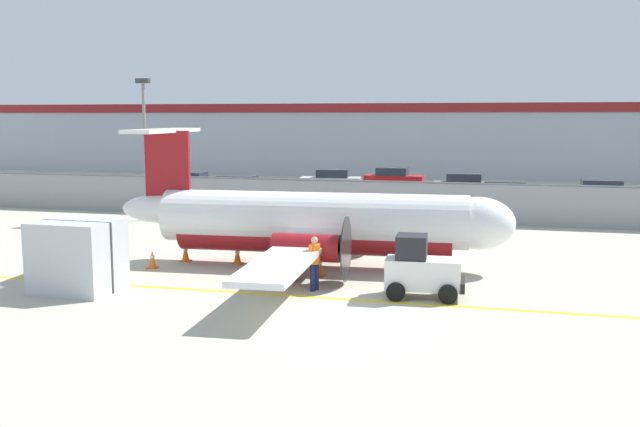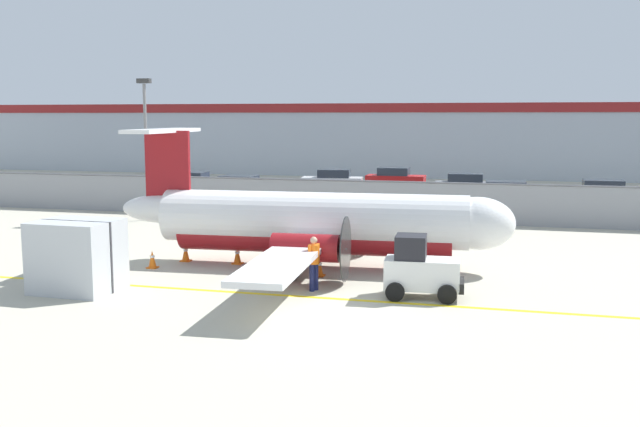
{
  "view_description": "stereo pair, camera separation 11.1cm",
  "coord_description": "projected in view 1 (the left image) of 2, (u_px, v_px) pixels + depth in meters",
  "views": [
    {
      "loc": [
        4.91,
        -18.08,
        5.38
      ],
      "look_at": [
        -1.49,
        7.25,
        1.8
      ],
      "focal_mm": 40.0,
      "sensor_mm": 36.0,
      "label": 1
    },
    {
      "loc": [
        5.01,
        -18.06,
        5.38
      ],
      "look_at": [
        -1.49,
        7.25,
        1.8
      ],
      "focal_mm": 40.0,
      "sensor_mm": 36.0,
      "label": 2
    }
  ],
  "objects": [
    {
      "name": "parked_car_6",
      "position": [
        599.0,
        193.0,
        41.62
      ],
      "size": [
        4.21,
        2.02,
        1.58
      ],
      "rotation": [
        0.0,
        0.0,
        3.14
      ],
      "color": "#B28C19",
      "rests_on": "parking_lot_strip"
    },
    {
      "name": "parked_car_0",
      "position": [
        190.0,
        184.0,
        47.35
      ],
      "size": [
        4.23,
        2.05,
        1.58
      ],
      "rotation": [
        0.0,
        0.0,
        0.02
      ],
      "color": "navy",
      "rests_on": "parking_lot_strip"
    },
    {
      "name": "baggage_tug",
      "position": [
        421.0,
        269.0,
        21.18
      ],
      "size": [
        2.39,
        1.49,
        1.88
      ],
      "rotation": [
        0.0,
        0.0,
        0.06
      ],
      "color": "silver",
      "rests_on": "ground"
    },
    {
      "name": "parked_car_1",
      "position": [
        239.0,
        189.0,
        44.46
      ],
      "size": [
        4.25,
        2.11,
        1.58
      ],
      "rotation": [
        0.0,
        0.0,
        -0.03
      ],
      "color": "gray",
      "rests_on": "parking_lot_strip"
    },
    {
      "name": "parked_car_2",
      "position": [
        331.0,
        181.0,
        49.81
      ],
      "size": [
        4.37,
        2.39,
        1.58
      ],
      "rotation": [
        0.0,
        0.0,
        3.26
      ],
      "color": "silver",
      "rests_on": "parking_lot_strip"
    },
    {
      "name": "traffic_cone_far_right",
      "position": [
        186.0,
        253.0,
        26.56
      ],
      "size": [
        0.36,
        0.36,
        0.64
      ],
      "color": "orange",
      "rests_on": "ground"
    },
    {
      "name": "background_building",
      "position": [
        445.0,
        140.0,
        64.94
      ],
      "size": [
        91.0,
        8.1,
        6.5
      ],
      "color": "#A8B2BC",
      "rests_on": "ground"
    },
    {
      "name": "commuter_airplane",
      "position": [
        320.0,
        223.0,
        25.39
      ],
      "size": [
        14.37,
        16.06,
        4.92
      ],
      "rotation": [
        0.0,
        0.0,
        0.06
      ],
      "color": "white",
      "rests_on": "ground"
    },
    {
      "name": "cargo_container",
      "position": [
        77.0,
        256.0,
        21.93
      ],
      "size": [
        2.47,
        2.08,
        2.2
      ],
      "rotation": [
        0.0,
        0.0,
        -0.04
      ],
      "color": "#B7BCC1",
      "rests_on": "ground"
    },
    {
      "name": "parked_car_4",
      "position": [
        466.0,
        186.0,
        46.24
      ],
      "size": [
        4.24,
        2.09,
        1.58
      ],
      "rotation": [
        0.0,
        0.0,
        0.03
      ],
      "color": "slate",
      "rests_on": "parking_lot_strip"
    },
    {
      "name": "parked_car_5",
      "position": [
        506.0,
        195.0,
        40.66
      ],
      "size": [
        4.26,
        2.13,
        1.58
      ],
      "rotation": [
        0.0,
        0.0,
        0.04
      ],
      "color": "slate",
      "rests_on": "parking_lot_strip"
    },
    {
      "name": "ground_crew_worker",
      "position": [
        314.0,
        261.0,
        22.0
      ],
      "size": [
        0.44,
        0.54,
        1.7
      ],
      "rotation": [
        0.0,
        0.0,
        2.76
      ],
      "color": "#191E4C",
      "rests_on": "ground"
    },
    {
      "name": "traffic_cone_far_left",
      "position": [
        237.0,
        256.0,
        26.08
      ],
      "size": [
        0.36,
        0.36,
        0.64
      ],
      "color": "orange",
      "rests_on": "ground"
    },
    {
      "name": "parked_car_3",
      "position": [
        394.0,
        179.0,
        51.53
      ],
      "size": [
        4.21,
        2.02,
        1.58
      ],
      "rotation": [
        0.0,
        0.0,
        -0.01
      ],
      "color": "red",
      "rests_on": "parking_lot_strip"
    },
    {
      "name": "perimeter_fence",
      "position": [
        400.0,
        200.0,
        36.43
      ],
      "size": [
        98.0,
        0.1,
        2.1
      ],
      "color": "gray",
      "rests_on": "ground"
    },
    {
      "name": "traffic_cone_near_left",
      "position": [
        152.0,
        259.0,
        25.36
      ],
      "size": [
        0.36,
        0.36,
        0.64
      ],
      "color": "orange",
      "rests_on": "ground"
    },
    {
      "name": "traffic_cone_near_right",
      "position": [
        320.0,
        267.0,
        24.09
      ],
      "size": [
        0.36,
        0.36,
        0.64
      ],
      "color": "orange",
      "rests_on": "ground"
    },
    {
      "name": "ground_plane",
      "position": [
        325.0,
        298.0,
        21.21
      ],
      "size": [
        140.0,
        140.0,
        0.01
      ],
      "color": "#B2AD99"
    },
    {
      "name": "apron_light_pole",
      "position": [
        145.0,
        137.0,
        36.44
      ],
      "size": [
        0.7,
        0.3,
        7.27
      ],
      "color": "slate",
      "rests_on": "ground"
    },
    {
      "name": "parking_lot_strip",
      "position": [
        423.0,
        196.0,
        47.62
      ],
      "size": [
        98.0,
        17.0,
        0.12
      ],
      "color": "#38383A",
      "rests_on": "ground"
    }
  ]
}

